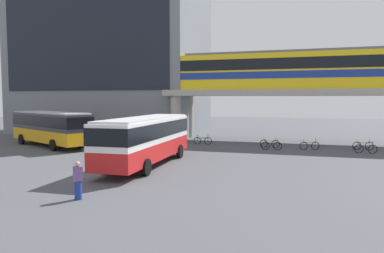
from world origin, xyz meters
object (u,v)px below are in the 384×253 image
Objects in this scene: bicycle_brown at (309,146)px; bicycle_black at (203,141)px; bus_secondary at (50,125)px; bicycle_silver at (270,144)px; bicycle_blue at (366,149)px; bicycle_orange at (363,146)px; train at (304,70)px; bicycle_green at (271,146)px; pedestrian_by_bike_rack at (78,182)px; station_building at (112,56)px; bus_main at (146,136)px.

bicycle_brown is 9.96m from bicycle_black.
bicycle_silver is (19.61, 5.25, -1.63)m from bus_secondary.
bicycle_blue and bicycle_orange have the same top height.
train is 2.27× the size of bus_secondary.
bicycle_blue is at bearing 2.03° from bicycle_green.
bicycle_brown and bicycle_black have the same top height.
bus_secondary is 6.16× the size of bicycle_silver.
bus_secondary is 19.83m from pedestrian_by_bike_rack.
bicycle_brown is (23.07, 4.74, -1.63)m from bus_secondary.
train reaches higher than bus_secondary.
bicycle_orange is at bearing -16.48° from station_building.
bus_main is at bearing -121.23° from bicycle_silver.
bicycle_green is at bearing -26.86° from station_building.
pedestrian_by_bike_rack is at bearing -90.04° from bicycle_black.
bicycle_black is at bearing -178.48° from bicycle_orange.
bicycle_blue is 1.05× the size of pedestrian_by_bike_rack.
bus_secondary reaches higher than bicycle_green.
bicycle_silver is at bearing 58.77° from bus_main.
bicycle_brown is at bearing -163.56° from bicycle_orange.
bus_secondary is 6.17× the size of bicycle_blue.
pedestrian_by_bike_rack is (-0.01, -20.48, 0.44)m from bicycle_black.
train is 9.38m from bicycle_orange.
pedestrian_by_bike_rack is at bearing -110.70° from train.
station_building reaches higher than train.
station_building is 13.13× the size of bicycle_green.
station_building is 13.14× the size of bicycle_blue.
station_building is 34.33m from pedestrian_by_bike_rack.
bicycle_blue is (29.20, -10.70, -9.66)m from station_building.
bicycle_green is at bearing -177.97° from bicycle_blue.
bicycle_silver and bicycle_black have the same top height.
station_building is at bearing 168.29° from train.
bicycle_blue is 4.43m from bicycle_brown.
bicycle_silver is (-7.82, 1.23, 0.00)m from bicycle_blue.
bicycle_orange is (27.52, 6.05, -1.63)m from bus_secondary.
bicycle_orange is 25.34m from pedestrian_by_bike_rack.
bicycle_black is (-6.46, 0.42, 0.00)m from bicycle_silver.
pedestrian_by_bike_rack reaches higher than bicycle_brown.
bus_main is 6.23× the size of bicycle_blue.
bicycle_green is 1.01× the size of bicycle_orange.
bicycle_black and bicycle_orange have the same top height.
bus_secondary reaches higher than bicycle_blue.
train is at bearing 144.49° from bicycle_orange.
bus_secondary is at bearing -171.68° from bicycle_blue.
bicycle_blue is 14.38m from bicycle_black.
bicycle_black is 1.01× the size of bicycle_orange.
bus_main is 6.23× the size of bicycle_black.
bicycle_orange is (14.37, 0.38, 0.00)m from bicycle_black.
bicycle_green is (-7.53, -0.27, 0.00)m from bicycle_blue.
bicycle_black is at bearing -31.24° from station_building.
bicycle_black is at bearing 23.33° from bus_secondary.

